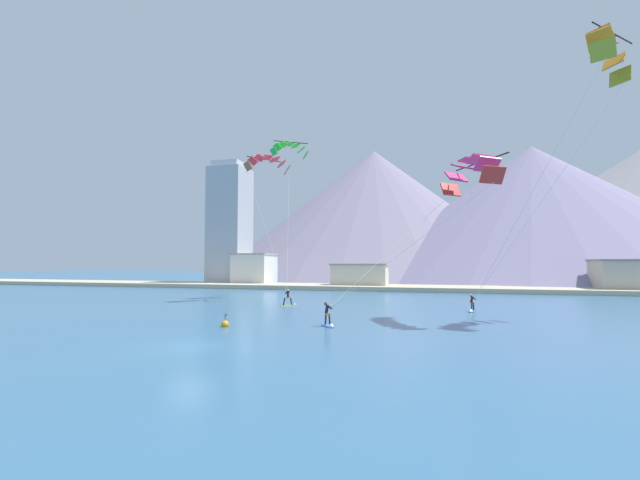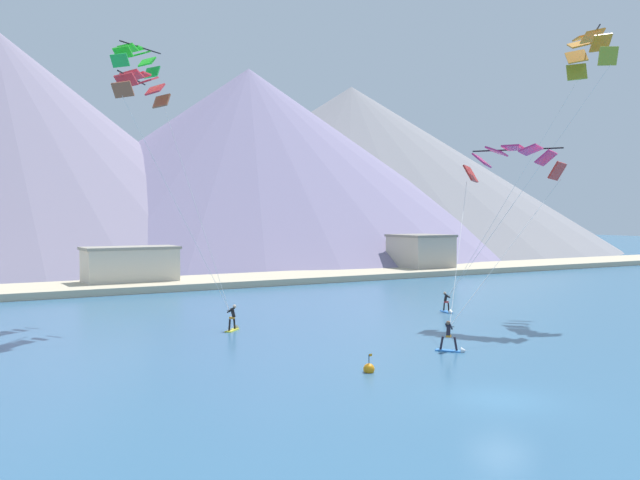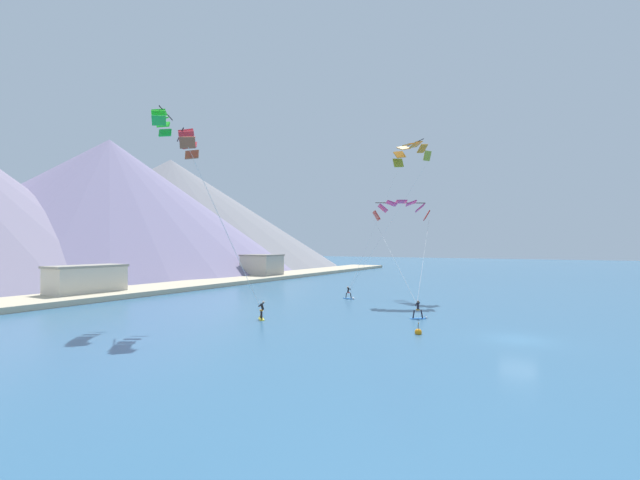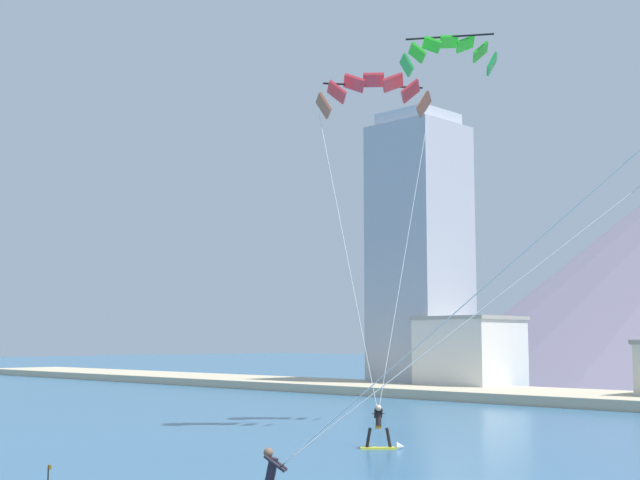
{
  "view_description": "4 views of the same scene",
  "coord_description": "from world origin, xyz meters",
  "px_view_note": "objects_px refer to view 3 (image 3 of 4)",
  "views": [
    {
      "loc": [
        12.86,
        -20.15,
        4.46
      ],
      "look_at": [
        1.96,
        17.82,
        6.57
      ],
      "focal_mm": 24.0,
      "sensor_mm": 36.0,
      "label": 1
    },
    {
      "loc": [
        -21.35,
        -21.41,
        7.71
      ],
      "look_at": [
        -1.42,
        12.36,
        6.26
      ],
      "focal_mm": 40.0,
      "sensor_mm": 36.0,
      "label": 2
    },
    {
      "loc": [
        -34.75,
        -2.96,
        6.98
      ],
      "look_at": [
        3.21,
        18.7,
        7.5
      ],
      "focal_mm": 24.0,
      "sensor_mm": 36.0,
      "label": 3
    },
    {
      "loc": [
        21.05,
        -5.53,
        4.29
      ],
      "look_at": [
        -2.88,
        18.63,
        8.12
      ],
      "focal_mm": 50.0,
      "sensor_mm": 36.0,
      "label": 4
    }
  ],
  "objects_px": {
    "race_marker_buoy": "(418,332)",
    "parafoil_kite_distant_high_outer": "(161,119)",
    "kitesurfer_near_trail": "(420,313)",
    "parafoil_kite_near_lead": "(188,142)",
    "parafoil_kite_mid_center": "(410,152)",
    "kitesurfer_near_lead": "(261,313)",
    "kitesurfer_mid_center": "(350,295)",
    "parafoil_kite_near_trail": "(401,208)"
  },
  "relations": [
    {
      "from": "race_marker_buoy",
      "to": "parafoil_kite_distant_high_outer",
      "type": "bearing_deg",
      "value": 99.78
    },
    {
      "from": "kitesurfer_near_trail",
      "to": "parafoil_kite_distant_high_outer",
      "type": "xyz_separation_m",
      "value": [
        -11.19,
        22.55,
        18.82
      ]
    },
    {
      "from": "parafoil_kite_near_lead",
      "to": "race_marker_buoy",
      "type": "bearing_deg",
      "value": -75.04
    },
    {
      "from": "parafoil_kite_near_lead",
      "to": "parafoil_kite_distant_high_outer",
      "type": "height_order",
      "value": "parafoil_kite_distant_high_outer"
    },
    {
      "from": "kitesurfer_near_trail",
      "to": "parafoil_kite_mid_center",
      "type": "height_order",
      "value": "parafoil_kite_mid_center"
    },
    {
      "from": "kitesurfer_near_trail",
      "to": "race_marker_buoy",
      "type": "xyz_separation_m",
      "value": [
        -6.97,
        -1.94,
        -0.41
      ]
    },
    {
      "from": "parafoil_kite_near_lead",
      "to": "kitesurfer_near_lead",
      "type": "bearing_deg",
      "value": -46.19
    },
    {
      "from": "kitesurfer_near_lead",
      "to": "race_marker_buoy",
      "type": "bearing_deg",
      "value": -87.51
    },
    {
      "from": "kitesurfer_near_trail",
      "to": "parafoil_kite_distant_high_outer",
      "type": "height_order",
      "value": "parafoil_kite_distant_high_outer"
    },
    {
      "from": "kitesurfer_near_lead",
      "to": "kitesurfer_mid_center",
      "type": "xyz_separation_m",
      "value": [
        17.84,
        -0.63,
        -0.1
      ]
    },
    {
      "from": "parafoil_kite_near_trail",
      "to": "race_marker_buoy",
      "type": "relative_size",
      "value": 12.04
    },
    {
      "from": "parafoil_kite_near_trail",
      "to": "race_marker_buoy",
      "type": "bearing_deg",
      "value": -157.1
    },
    {
      "from": "kitesurfer_mid_center",
      "to": "parafoil_kite_distant_high_outer",
      "type": "xyz_separation_m",
      "value": [
        -21.41,
        10.28,
        18.92
      ]
    },
    {
      "from": "kitesurfer_near_lead",
      "to": "parafoil_kite_near_trail",
      "type": "bearing_deg",
      "value": -23.86
    },
    {
      "from": "kitesurfer_near_trail",
      "to": "parafoil_kite_mid_center",
      "type": "xyz_separation_m",
      "value": [
        19.87,
        7.23,
        19.85
      ]
    },
    {
      "from": "parafoil_kite_mid_center",
      "to": "kitesurfer_near_lead",
      "type": "bearing_deg",
      "value": 168.32
    },
    {
      "from": "kitesurfer_mid_center",
      "to": "parafoil_kite_distant_high_outer",
      "type": "bearing_deg",
      "value": 154.36
    },
    {
      "from": "parafoil_kite_near_lead",
      "to": "parafoil_kite_distant_high_outer",
      "type": "xyz_separation_m",
      "value": [
        1.03,
        4.85,
        3.03
      ]
    },
    {
      "from": "parafoil_kite_near_lead",
      "to": "parafoil_kite_near_trail",
      "type": "height_order",
      "value": "parafoil_kite_near_lead"
    },
    {
      "from": "kitesurfer_near_lead",
      "to": "parafoil_kite_mid_center",
      "type": "relative_size",
      "value": 0.09
    },
    {
      "from": "kitesurfer_near_lead",
      "to": "kitesurfer_near_trail",
      "type": "distance_m",
      "value": 14.98
    },
    {
      "from": "kitesurfer_near_trail",
      "to": "parafoil_kite_mid_center",
      "type": "relative_size",
      "value": 0.09
    },
    {
      "from": "kitesurfer_mid_center",
      "to": "race_marker_buoy",
      "type": "relative_size",
      "value": 1.75
    },
    {
      "from": "kitesurfer_near_lead",
      "to": "kitesurfer_mid_center",
      "type": "bearing_deg",
      "value": -2.02
    },
    {
      "from": "parafoil_kite_distant_high_outer",
      "to": "kitesurfer_mid_center",
      "type": "bearing_deg",
      "value": -25.64
    },
    {
      "from": "race_marker_buoy",
      "to": "kitesurfer_mid_center",
      "type": "bearing_deg",
      "value": 39.59
    },
    {
      "from": "kitesurfer_near_lead",
      "to": "kitesurfer_near_trail",
      "type": "relative_size",
      "value": 1.0
    },
    {
      "from": "parafoil_kite_near_lead",
      "to": "parafoil_kite_mid_center",
      "type": "relative_size",
      "value": 0.78
    },
    {
      "from": "kitesurfer_mid_center",
      "to": "parafoil_kite_mid_center",
      "type": "relative_size",
      "value": 0.09
    },
    {
      "from": "kitesurfer_mid_center",
      "to": "parafoil_kite_near_lead",
      "type": "bearing_deg",
      "value": 166.4
    },
    {
      "from": "parafoil_kite_distant_high_outer",
      "to": "race_marker_buoy",
      "type": "relative_size",
      "value": 4.43
    },
    {
      "from": "kitesurfer_near_lead",
      "to": "parafoil_kite_near_lead",
      "type": "xyz_separation_m",
      "value": [
        -4.6,
        4.8,
        15.79
      ]
    },
    {
      "from": "kitesurfer_near_trail",
      "to": "race_marker_buoy",
      "type": "bearing_deg",
      "value": -164.43
    },
    {
      "from": "parafoil_kite_near_trail",
      "to": "parafoil_kite_distant_high_outer",
      "type": "bearing_deg",
      "value": 140.47
    },
    {
      "from": "kitesurfer_mid_center",
      "to": "parafoil_kite_mid_center",
      "type": "bearing_deg",
      "value": -27.64
    },
    {
      "from": "kitesurfer_near_lead",
      "to": "parafoil_kite_near_lead",
      "type": "distance_m",
      "value": 17.14
    },
    {
      "from": "kitesurfer_near_trail",
      "to": "kitesurfer_mid_center",
      "type": "xyz_separation_m",
      "value": [
        10.23,
        12.28,
        -0.09
      ]
    },
    {
      "from": "race_marker_buoy",
      "to": "kitesurfer_near_trail",
      "type": "bearing_deg",
      "value": 15.57
    },
    {
      "from": "parafoil_kite_mid_center",
      "to": "kitesurfer_near_trail",
      "type": "bearing_deg",
      "value": -160.0
    },
    {
      "from": "kitesurfer_near_lead",
      "to": "race_marker_buoy",
      "type": "height_order",
      "value": "kitesurfer_near_lead"
    },
    {
      "from": "kitesurfer_mid_center",
      "to": "parafoil_kite_near_trail",
      "type": "xyz_separation_m",
      "value": [
        -0.35,
        -7.1,
        10.98
      ]
    },
    {
      "from": "kitesurfer_near_trail",
      "to": "kitesurfer_mid_center",
      "type": "bearing_deg",
      "value": 50.21
    }
  ]
}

